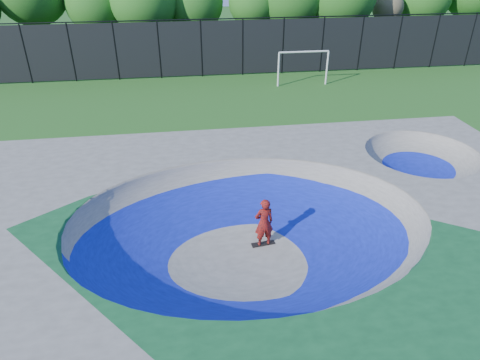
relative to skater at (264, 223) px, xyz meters
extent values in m
plane|color=#1E5517|center=(-0.59, -0.52, -0.87)|extent=(120.00, 120.00, 0.00)
cube|color=gray|center=(-0.59, -0.52, -0.12)|extent=(22.00, 14.00, 1.50)
imported|color=red|center=(0.00, 0.00, 0.00)|extent=(0.69, 0.51, 1.74)
cube|color=black|center=(0.00, 0.00, -0.84)|extent=(0.80, 0.29, 0.05)
cylinder|color=silver|center=(4.38, 17.24, 0.27)|extent=(0.12, 0.12, 2.28)
cylinder|color=silver|center=(7.79, 17.24, 0.27)|extent=(0.12, 0.12, 2.28)
cylinder|color=silver|center=(6.09, 17.24, 1.41)|extent=(3.41, 0.12, 0.12)
cylinder|color=black|center=(-12.59, 20.48, 1.13)|extent=(0.09, 0.09, 4.00)
cylinder|color=black|center=(-9.59, 20.48, 1.13)|extent=(0.09, 0.09, 4.00)
cylinder|color=black|center=(-6.59, 20.48, 1.13)|extent=(0.09, 0.09, 4.00)
cylinder|color=black|center=(-3.59, 20.48, 1.13)|extent=(0.09, 0.09, 4.00)
cylinder|color=black|center=(-0.59, 20.48, 1.13)|extent=(0.09, 0.09, 4.00)
cylinder|color=black|center=(2.41, 20.48, 1.13)|extent=(0.09, 0.09, 4.00)
cylinder|color=black|center=(5.41, 20.48, 1.13)|extent=(0.09, 0.09, 4.00)
cylinder|color=black|center=(8.41, 20.48, 1.13)|extent=(0.09, 0.09, 4.00)
cylinder|color=black|center=(11.41, 20.48, 1.13)|extent=(0.09, 0.09, 4.00)
cylinder|color=black|center=(14.41, 20.48, 1.13)|extent=(0.09, 0.09, 4.00)
cylinder|color=black|center=(17.41, 20.48, 1.13)|extent=(0.09, 0.09, 4.00)
cylinder|color=black|center=(20.41, 20.48, 1.13)|extent=(0.09, 0.09, 4.00)
cube|color=black|center=(-0.59, 20.48, 1.13)|extent=(48.00, 0.03, 3.80)
cylinder|color=black|center=(-0.59, 20.48, 3.13)|extent=(48.00, 0.08, 0.08)
cylinder|color=#443022|center=(-13.11, 26.67, 0.89)|extent=(0.44, 0.44, 3.52)
cylinder|color=#443022|center=(-8.28, 26.24, 0.51)|extent=(0.44, 0.44, 2.76)
sphere|color=#206119|center=(-8.28, 26.24, 3.73)|extent=(4.92, 4.92, 4.92)
cylinder|color=#443022|center=(-4.61, 24.85, 0.58)|extent=(0.44, 0.44, 2.90)
sphere|color=#206119|center=(-4.61, 24.85, 3.94)|extent=(5.08, 5.08, 5.08)
cylinder|color=#443022|center=(-0.72, 26.14, 0.48)|extent=(0.44, 0.44, 2.69)
sphere|color=#206119|center=(-0.72, 26.14, 3.60)|extent=(4.74, 4.74, 4.74)
cylinder|color=#443022|center=(3.98, 25.08, 0.65)|extent=(0.44, 0.44, 3.04)
sphere|color=#206119|center=(3.98, 25.08, 3.68)|extent=(4.01, 4.01, 4.01)
cylinder|color=#443022|center=(6.96, 25.24, 0.55)|extent=(0.44, 0.44, 2.84)
cylinder|color=#443022|center=(10.94, 24.73, 0.55)|extent=(0.44, 0.44, 2.84)
cylinder|color=#443022|center=(15.64, 25.54, 0.52)|extent=(0.44, 0.44, 2.77)
sphere|color=brown|center=(15.64, 25.54, 3.00)|extent=(2.60, 2.60, 2.60)
cylinder|color=#443022|center=(19.30, 26.58, 0.49)|extent=(0.44, 0.44, 2.71)
cylinder|color=#443022|center=(23.77, 26.45, 0.73)|extent=(0.44, 0.44, 3.19)
camera|label=1|loc=(-2.38, -11.01, 7.83)|focal=32.00mm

